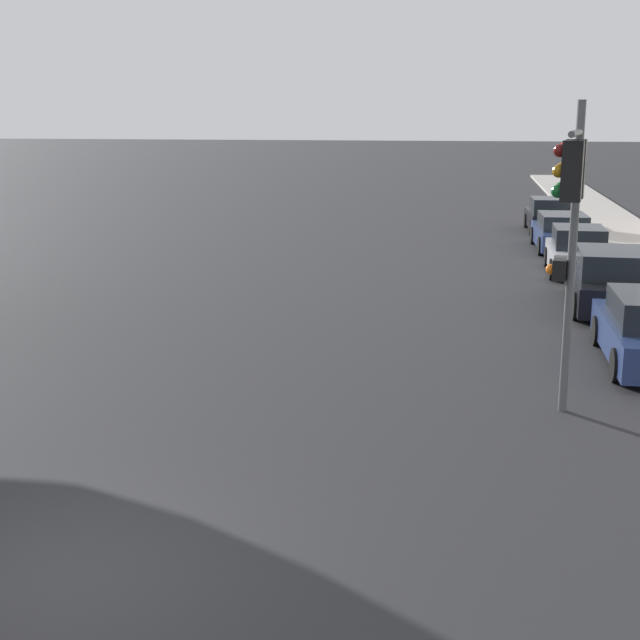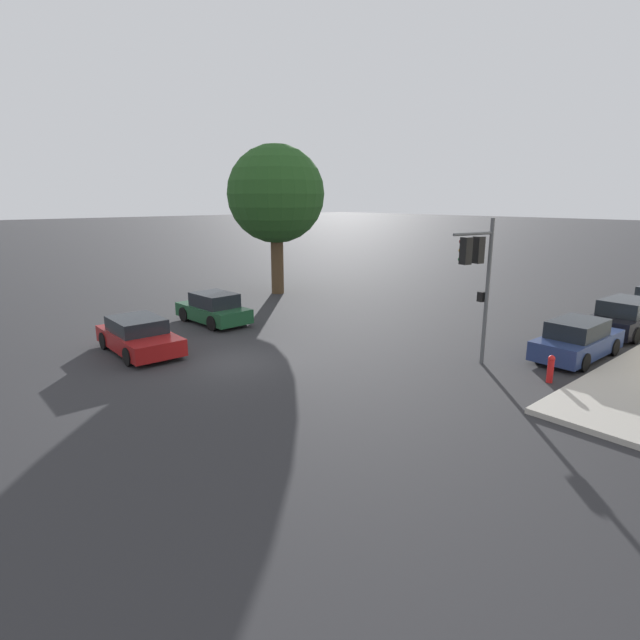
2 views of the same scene
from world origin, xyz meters
name	(u,v)px [view 1 (image 1 of 2)]	position (x,y,z in m)	size (l,w,h in m)	color
ground_plane	(55,575)	(0.00, 0.00, 0.00)	(300.00, 300.00, 0.00)	#28282B
sidewalk_strip	(608,222)	(10.77, 33.62, 0.08)	(3.04, 60.00, 0.16)	#ADA89E
traffic_signal	(570,205)	(5.95, 6.08, 3.57)	(0.57, 2.00, 5.18)	#515456
parked_car_1	(610,281)	(8.07, 15.06, 0.74)	(2.13, 4.84, 1.57)	black
parked_car_2	(577,252)	(7.85, 20.19, 0.70)	(1.87, 3.88, 1.51)	#B7B7BC
parked_car_3	(562,233)	(7.86, 25.23, 0.65)	(2.02, 4.57, 1.36)	navy
parked_car_4	(549,216)	(7.86, 30.60, 0.67)	(1.92, 3.90, 1.43)	black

